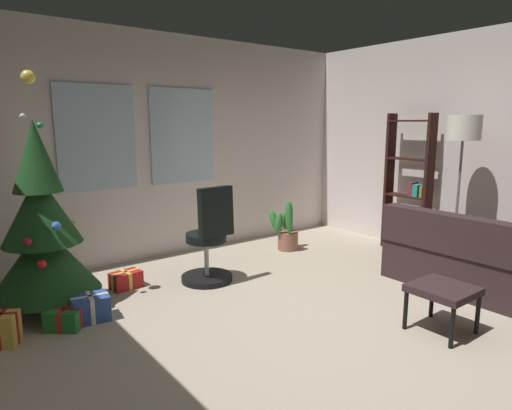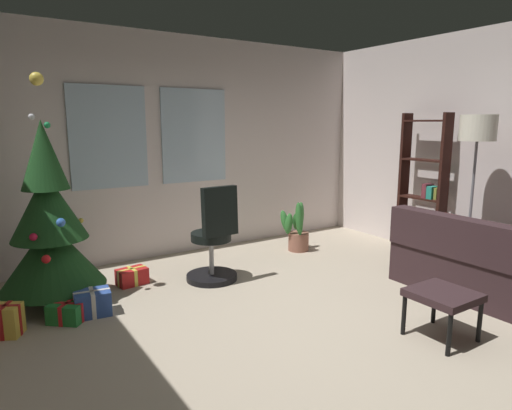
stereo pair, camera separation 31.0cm
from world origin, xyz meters
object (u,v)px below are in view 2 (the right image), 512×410
gift_box_red (132,276)px  gift_box_green (67,312)px  footstool (443,298)px  floor_lamp (477,139)px  office_chair (214,244)px  bookshelf (423,193)px  gift_box_blue (93,303)px  potted_plant (297,231)px  gift_box_gold (6,321)px  holiday_tree (50,229)px

gift_box_red → gift_box_green: gift_box_red is taller
footstool → floor_lamp: bearing=25.9°
footstool → office_chair: size_ratio=0.44×
footstool → bookshelf: bookshelf is taller
gift_box_blue → potted_plant: potted_plant is taller
gift_box_red → bookshelf: size_ratio=0.18×
gift_box_green → bookshelf: size_ratio=0.19×
gift_box_red → bookshelf: (3.56, -0.95, 0.72)m
gift_box_red → gift_box_green: bearing=-142.5°
office_chair → potted_plant: bearing=16.5°
gift_box_green → potted_plant: potted_plant is taller
gift_box_blue → floor_lamp: size_ratio=0.19×
gift_box_green → gift_box_blue: (0.22, 0.02, 0.03)m
gift_box_gold → gift_box_red: bearing=26.0°
holiday_tree → footstool: bearing=-45.1°
gift_box_blue → gift_box_red: bearing=46.2°
gift_box_red → gift_box_blue: size_ratio=0.97×
gift_box_gold → floor_lamp: (4.52, -1.18, 1.41)m
bookshelf → potted_plant: size_ratio=2.66×
gift_box_red → gift_box_blue: 0.78m
office_chair → bookshelf: (2.77, -0.56, 0.39)m
gift_box_gold → bookshelf: bearing=-4.2°
holiday_tree → gift_box_blue: holiday_tree is taller
holiday_tree → potted_plant: size_ratio=3.12×
gift_box_blue → office_chair: office_chair is taller
gift_box_red → gift_box_blue: (-0.54, -0.56, 0.02)m
floor_lamp → gift_box_green: bearing=163.6°
gift_box_green → potted_plant: bearing=11.8°
gift_box_red → gift_box_gold: size_ratio=1.16×
bookshelf → gift_box_gold: bearing=175.8°
footstool → holiday_tree: (-2.48, 2.48, 0.39)m
gift_box_gold → gift_box_blue: 0.68m
gift_box_red → potted_plant: 2.29m
gift_box_gold → bookshelf: size_ratio=0.15×
footstool → gift_box_green: bearing=141.4°
gift_box_red → bookshelf: bookshelf is taller
gift_box_green → gift_box_red: bearing=37.5°
holiday_tree → potted_plant: (3.05, 0.12, -0.47)m
gift_box_green → floor_lamp: size_ratio=0.20×
gift_box_green → gift_box_gold: gift_box_gold is taller
gift_box_gold → floor_lamp: size_ratio=0.16×
gift_box_red → gift_box_green: size_ratio=0.92×
footstool → gift_box_red: footstool is taller
gift_box_blue → gift_box_green: bearing=-174.1°
office_chair → gift_box_blue: bearing=-172.7°
gift_box_green → potted_plant: (3.04, 0.63, 0.18)m
footstool → office_chair: office_chair is taller
footstool → gift_box_red: size_ratio=1.43×
gift_box_green → potted_plant: size_ratio=0.51×
gift_box_green → bookshelf: 4.40m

